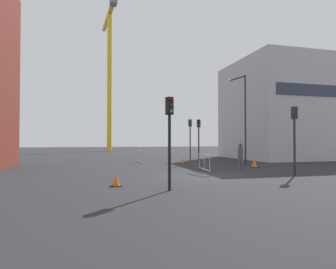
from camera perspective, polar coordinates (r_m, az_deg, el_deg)
ground at (r=16.68m, az=6.35°, el=-8.03°), size 160.00×160.00×0.00m
office_block at (r=35.28m, az=20.90°, el=4.40°), size 9.97×10.93×10.78m
construction_crane at (r=59.95m, az=-11.38°, el=13.86°), size 2.16×15.15×27.75m
streetlamp_tall at (r=24.39m, az=14.47°, el=4.32°), size 0.68×1.90×7.27m
traffic_light_corner at (r=29.00m, az=4.34°, el=0.28°), size 0.38×0.36×4.09m
traffic_light_far at (r=11.58m, az=0.30°, el=1.41°), size 0.29×0.39×3.71m
traffic_light_near at (r=17.94m, az=23.50°, el=0.95°), size 0.39×0.28×3.91m
traffic_light_median at (r=26.16m, az=6.02°, el=0.16°), size 0.37×0.37×3.88m
pedestrian_walking at (r=20.59m, az=13.98°, el=-3.75°), size 0.34×0.34×1.81m
safety_barrier_rear at (r=26.96m, az=-5.73°, el=-4.23°), size 0.22×2.59×1.08m
safety_barrier_left_run at (r=19.44m, az=7.09°, el=-5.39°), size 0.22×2.44×1.08m
traffic_cone_by_barrier at (r=12.99m, az=-10.13°, el=-8.97°), size 0.48×0.48×0.49m
traffic_cone_striped at (r=22.91m, az=16.54°, el=-5.46°), size 0.58×0.58×0.58m
traffic_cone_orange at (r=25.44m, az=2.81°, el=-5.17°), size 0.49×0.49×0.50m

